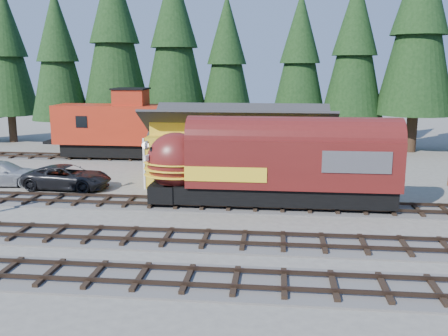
# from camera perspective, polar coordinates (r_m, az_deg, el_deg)

# --- Properties ---
(ground) EXTENTS (120.00, 120.00, 0.00)m
(ground) POSITION_cam_1_polar(r_m,az_deg,el_deg) (25.19, -0.17, -6.87)
(ground) COLOR #6B665B
(ground) RESTS_ON ground
(track_siding) EXTENTS (68.00, 3.20, 0.33)m
(track_siding) POSITION_cam_1_polar(r_m,az_deg,el_deg) (29.78, 20.30, -4.58)
(track_siding) COLOR #4C4947
(track_siding) RESTS_ON ground
(track_main_south) EXTENTS (68.00, 3.20, 0.33)m
(track_main_south) POSITION_cam_1_polar(r_m,az_deg,el_deg) (24.29, 23.70, -8.45)
(track_main_south) COLOR #4C4947
(track_main_south) RESTS_ON ground
(track_spur) EXTENTS (32.00, 3.20, 0.33)m
(track_spur) POSITION_cam_1_polar(r_m,az_deg,el_deg) (44.34, -10.50, 1.07)
(track_spur) COLOR #4C4947
(track_spur) RESTS_ON ground
(depot) EXTENTS (12.80, 7.00, 5.30)m
(depot) POSITION_cam_1_polar(r_m,az_deg,el_deg) (34.72, 1.74, 3.25)
(depot) COLOR gold
(depot) RESTS_ON ground
(conifer_backdrop) EXTENTS (78.00, 22.06, 17.33)m
(conifer_backdrop) POSITION_cam_1_polar(r_m,az_deg,el_deg) (48.04, 12.55, 13.90)
(conifer_backdrop) COLOR black
(conifer_backdrop) RESTS_ON ground
(locomotive) EXTENTS (14.49, 2.88, 3.94)m
(locomotive) POSITION_cam_1_polar(r_m,az_deg,el_deg) (28.33, 4.69, 0.05)
(locomotive) COLOR black
(locomotive) RESTS_ON ground
(caboose) EXTENTS (11.00, 3.19, 5.72)m
(caboose) POSITION_cam_1_polar(r_m,az_deg,el_deg) (44.21, -11.77, 4.59)
(caboose) COLOR black
(caboose) RESTS_ON ground
(pickup_truck_a) EXTENTS (5.83, 2.97, 1.58)m
(pickup_truck_a) POSITION_cam_1_polar(r_m,az_deg,el_deg) (34.53, -17.43, -0.99)
(pickup_truck_a) COLOR black
(pickup_truck_a) RESTS_ON ground
(pickup_truck_b) EXTENTS (6.00, 3.25, 1.65)m
(pickup_truck_b) POSITION_cam_1_polar(r_m,az_deg,el_deg) (37.12, -24.07, -0.57)
(pickup_truck_b) COLOR #AAADB2
(pickup_truck_b) RESTS_ON ground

